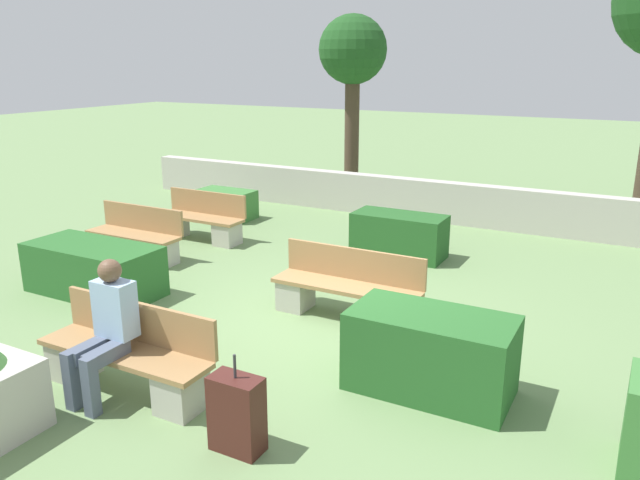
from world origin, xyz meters
TOP-DOWN VIEW (x-y plane):
  - ground_plane at (0.00, 0.00)m, footprint 60.00×60.00m
  - perimeter_wall at (0.00, 5.49)m, footprint 14.48×0.30m
  - bench_front at (-0.91, -2.18)m, footprint 1.84×0.49m
  - bench_left_side at (0.16, 0.39)m, footprint 1.86×0.48m
  - bench_right_side at (-3.80, 0.89)m, footprint 1.62×0.48m
  - bench_back at (-3.58, 2.26)m, footprint 1.62×0.49m
  - person_seated_man at (-0.98, -2.32)m, footprint 0.38×0.63m
  - hedge_block_near_left at (-3.20, -0.48)m, footprint 1.86×0.86m
  - hedge_block_near_right at (-4.14, 3.72)m, footprint 1.15×0.67m
  - hedge_block_mid_left at (-0.19, 3.01)m, footprint 1.46×0.67m
  - hedge_block_far_left at (1.63, -0.83)m, footprint 1.52×0.79m
  - suitcase at (0.57, -2.47)m, footprint 0.43×0.24m
  - tree_leftmost at (-3.00, 7.12)m, footprint 1.54×1.54m

SIDE VIEW (x-z plane):
  - ground_plane at x=0.00m, z-range 0.00..0.00m
  - hedge_block_near_right at x=-4.14m, z-range 0.00..0.56m
  - bench_back at x=-3.58m, z-range -0.11..0.72m
  - bench_right_side at x=-3.80m, z-range -0.11..0.72m
  - bench_front at x=-0.91m, z-range -0.10..0.73m
  - bench_left_side at x=0.16m, z-range -0.10..0.73m
  - suitcase at x=0.57m, z-range -0.10..0.75m
  - hedge_block_near_left at x=-3.20m, z-range 0.00..0.68m
  - hedge_block_mid_left at x=-0.19m, z-range 0.00..0.69m
  - hedge_block_far_left at x=1.63m, z-range 0.00..0.78m
  - perimeter_wall at x=0.00m, z-range 0.00..0.79m
  - person_seated_man at x=-0.98m, z-range 0.06..1.38m
  - tree_leftmost at x=-3.00m, z-range 1.10..5.13m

